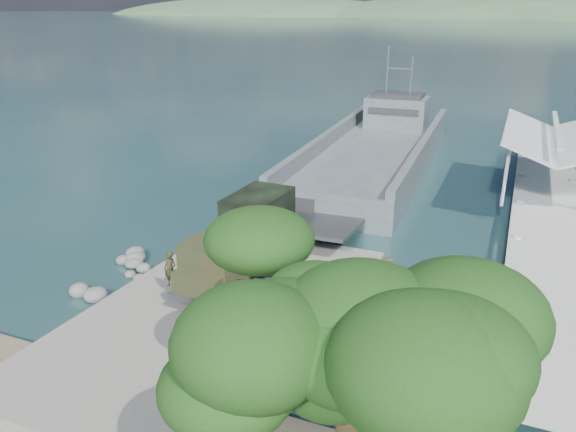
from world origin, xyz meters
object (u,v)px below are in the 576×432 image
object	(u,v)px
landing_craft	(374,159)
overhang_tree	(337,312)
military_truck	(244,239)
soldier	(171,277)
pier	(548,187)

from	to	relation	value
landing_craft	overhang_tree	size ratio (longest dim) A/B	3.85
landing_craft	military_truck	bearing A→B (deg)	-93.54
military_truck	soldier	xyz separation A→B (m)	(-2.13, -3.01, -0.98)
soldier	overhang_tree	size ratio (longest dim) A/B	0.20
pier	overhang_tree	size ratio (longest dim) A/B	5.15
soldier	overhang_tree	xyz separation A→B (m)	(10.05, -7.96, 4.89)
military_truck	overhang_tree	xyz separation A→B (m)	(7.92, -10.97, 3.91)
pier	military_truck	distance (m)	21.33
military_truck	overhang_tree	world-z (taller)	overhang_tree
military_truck	overhang_tree	size ratio (longest dim) A/B	0.93
soldier	overhang_tree	distance (m)	13.72
landing_craft	soldier	world-z (taller)	landing_craft
pier	military_truck	bearing A→B (deg)	-128.94
landing_craft	military_truck	world-z (taller)	landing_craft
landing_craft	soldier	distance (m)	25.10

